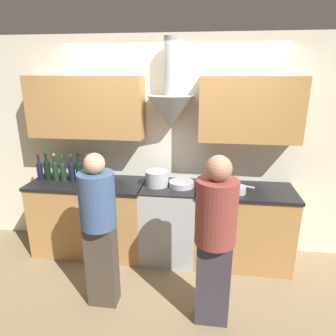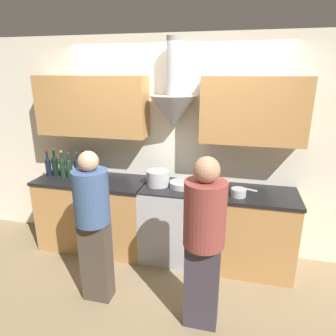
{
  "view_description": "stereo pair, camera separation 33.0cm",
  "coord_description": "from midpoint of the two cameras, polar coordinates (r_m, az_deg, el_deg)",
  "views": [
    {
      "loc": [
        0.41,
        -2.9,
        2.19
      ],
      "look_at": [
        0.0,
        0.22,
        1.18
      ],
      "focal_mm": 32.0,
      "sensor_mm": 36.0,
      "label": 1
    },
    {
      "loc": [
        0.74,
        -2.84,
        2.19
      ],
      "look_at": [
        0.0,
        0.22,
        1.18
      ],
      "focal_mm": 32.0,
      "sensor_mm": 36.0,
      "label": 2
    }
  ],
  "objects": [
    {
      "name": "saucepan",
      "position": [
        3.31,
        16.1,
        -4.56
      ],
      "size": [
        0.16,
        0.16,
        0.09
      ],
      "color": "#A8AAAF",
      "rests_on": "counter_right"
    },
    {
      "name": "stove_range",
      "position": [
        3.67,
        2.99,
        -10.15
      ],
      "size": [
        0.63,
        0.6,
        0.93
      ],
      "color": "#A8AAAF",
      "rests_on": "ground_plane"
    },
    {
      "name": "ground_plane",
      "position": [
        3.66,
        1.88,
        -18.95
      ],
      "size": [
        12.0,
        12.0,
        0.0
      ],
      "primitive_type": "plane",
      "color": "#847051"
    },
    {
      "name": "orange_fruit",
      "position": [
        3.55,
        13.53,
        -2.81
      ],
      "size": [
        0.08,
        0.08,
        0.08
      ],
      "color": "orange",
      "rests_on": "counter_right"
    },
    {
      "name": "wine_bottle_5",
      "position": [
        3.76,
        -13.28,
        0.02
      ],
      "size": [
        0.08,
        0.08,
        0.35
      ],
      "color": "black",
      "rests_on": "counter_left"
    },
    {
      "name": "person_foreground_left",
      "position": [
        2.9,
        -10.84,
        -10.16
      ],
      "size": [
        0.33,
        0.33,
        1.53
      ],
      "color": "#473D33",
      "rests_on": "ground_plane"
    },
    {
      "name": "wine_bottle_4",
      "position": [
        3.82,
        -14.53,
        0.12
      ],
      "size": [
        0.08,
        0.08,
        0.33
      ],
      "color": "black",
      "rests_on": "counter_left"
    },
    {
      "name": "counter_right",
      "position": [
        3.64,
        16.77,
        -11.29
      ],
      "size": [
        1.12,
        0.62,
        0.93
      ],
      "color": "#B27F47",
      "rests_on": "ground_plane"
    },
    {
      "name": "wine_bottle_6",
      "position": [
        3.73,
        -11.93,
        -0.06
      ],
      "size": [
        0.07,
        0.07,
        0.35
      ],
      "color": "black",
      "rests_on": "counter_left"
    },
    {
      "name": "mixing_bowl",
      "position": [
        3.45,
        5.45,
        -3.17
      ],
      "size": [
        0.29,
        0.29,
        0.06
      ],
      "color": "#A8AAAF",
      "rests_on": "stove_range"
    },
    {
      "name": "chefs_knife",
      "position": [
        3.54,
        17.2,
        -3.84
      ],
      "size": [
        0.26,
        0.13,
        0.01
      ],
      "rotation": [
        0.0,
        0.0,
        -0.39
      ],
      "color": "silver",
      "rests_on": "counter_right"
    },
    {
      "name": "wine_bottle_0",
      "position": [
        4.03,
        -19.72,
        0.43
      ],
      "size": [
        0.07,
        0.07,
        0.34
      ],
      "color": "black",
      "rests_on": "counter_left"
    },
    {
      "name": "person_foreground_right",
      "position": [
        2.59,
        10.57,
        -13.2
      ],
      "size": [
        0.35,
        0.35,
        1.58
      ],
      "color": "#38333D",
      "rests_on": "ground_plane"
    },
    {
      "name": "wine_bottle_1",
      "position": [
        3.98,
        -18.55,
        0.54
      ],
      "size": [
        0.08,
        0.08,
        0.35
      ],
      "color": "black",
      "rests_on": "counter_left"
    },
    {
      "name": "stock_pot",
      "position": [
        3.47,
        0.81,
        -1.94
      ],
      "size": [
        0.27,
        0.27,
        0.18
      ],
      "color": "#A8AAAF",
      "rests_on": "stove_range"
    },
    {
      "name": "wall_back",
      "position": [
        3.59,
        3.35,
        6.25
      ],
      "size": [
        8.4,
        0.54,
        2.6
      ],
      "color": "silver",
      "rests_on": "ground_plane"
    },
    {
      "name": "counter_left",
      "position": [
        3.95,
        -11.46,
        -8.43
      ],
      "size": [
        1.38,
        0.62,
        0.93
      ],
      "color": "#B27F47",
      "rests_on": "ground_plane"
    },
    {
      "name": "wine_bottle_2",
      "position": [
        3.92,
        -17.23,
        0.3
      ],
      "size": [
        0.07,
        0.07,
        0.34
      ],
      "color": "black",
      "rests_on": "counter_left"
    },
    {
      "name": "wine_bottle_3",
      "position": [
        3.87,
        -16.01,
        0.14
      ],
      "size": [
        0.08,
        0.08,
        0.33
      ],
      "color": "black",
      "rests_on": "counter_left"
    }
  ]
}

